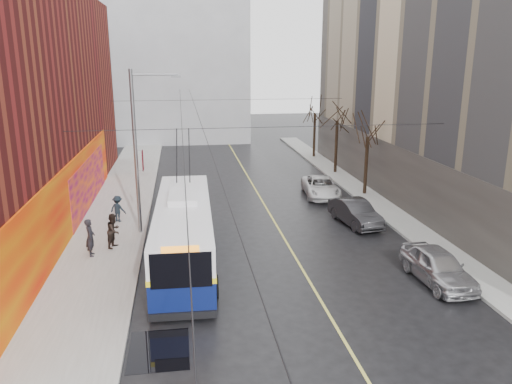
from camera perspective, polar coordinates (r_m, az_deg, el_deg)
ground at (r=19.82m, az=3.81°, el=-13.71°), size 140.00×140.00×0.00m
sidewalk_left at (r=30.73m, az=-15.94°, el=-3.44°), size 4.00×60.00×0.15m
sidewalk_right at (r=33.05m, az=14.70°, el=-2.05°), size 2.00×60.00×0.15m
lane_line at (r=32.82m, az=1.17°, el=-1.80°), size 0.12×50.00×0.01m
building_right at (r=37.34m, az=25.88°, el=11.26°), size 14.06×36.00×16.00m
building_far at (r=61.97m, az=-10.93°, el=14.36°), size 20.50×12.10×18.00m
streetlight_pole at (r=27.44m, az=-13.29°, el=4.85°), size 2.65×0.60×9.00m
catenary_wires at (r=31.91m, az=-6.27°, el=9.08°), size 18.00×60.00×0.22m
tree_near at (r=35.65m, az=12.72°, el=7.38°), size 3.20×3.20×6.40m
tree_mid at (r=42.18m, az=9.31°, el=9.07°), size 3.20×3.20×6.68m
tree_far at (r=48.87m, az=6.79°, el=9.84°), size 3.20×3.20×6.57m
puddle at (r=17.96m, az=-11.03°, el=-17.29°), size 2.02×2.56×0.01m
pigeons_flying at (r=28.14m, az=-7.02°, el=10.62°), size 4.30×2.44×1.91m
trolleybus at (r=24.01m, az=-8.25°, el=-4.45°), size 3.03×12.02×5.66m
parked_car_a at (r=23.36m, az=20.06°, el=-7.97°), size 1.95×4.50×1.51m
parked_car_b at (r=29.96m, az=11.29°, el=-2.31°), size 2.19×4.58×1.45m
parked_car_c at (r=35.67m, az=7.41°, el=0.59°), size 2.73×5.11×1.37m
following_car at (r=34.26m, az=-9.18°, el=0.05°), size 2.36×4.64×1.52m
pedestrian_a at (r=25.65m, az=-18.42°, el=-4.95°), size 0.53×0.73×1.87m
pedestrian_b at (r=26.43m, az=-15.94°, el=-4.26°), size 0.95×1.06×1.79m
pedestrian_c at (r=30.51m, az=-15.51°, el=-1.85°), size 1.17×0.99×1.57m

